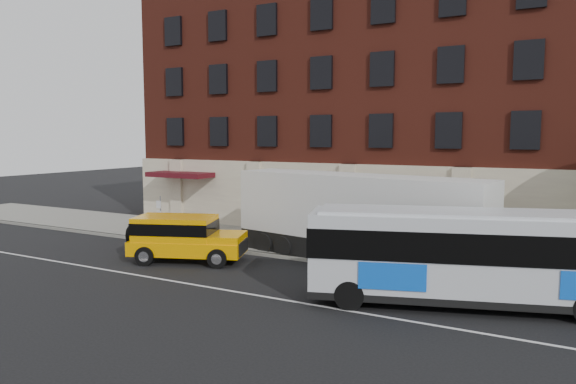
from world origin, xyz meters
The scene contains 9 objects.
ground centered at (0.00, 0.00, 0.00)m, with size 120.00×120.00×0.00m, color black.
sidewalk centered at (0.00, 9.00, 0.07)m, with size 60.00×6.00×0.15m, color gray.
kerb centered at (0.00, 6.00, 0.07)m, with size 60.00×0.25×0.15m, color gray.
lane_line centered at (0.00, 0.50, 0.01)m, with size 60.00×0.12×0.01m, color silver.
building centered at (-0.01, 16.92, 7.58)m, with size 30.00×12.10×15.00m.
sign_pole centered at (-8.50, 6.15, 1.45)m, with size 0.30×0.20×2.50m.
city_bus centered at (8.55, 3.04, 1.78)m, with size 11.99×5.96×3.23m.
yellow_suv centered at (-4.61, 3.33, 1.18)m, with size 5.52×3.77×2.06m.
shipping_container centered at (2.42, 6.82, 1.96)m, with size 12.15×4.45×3.97m.
Camera 1 is at (10.96, -15.19, 5.69)m, focal length 33.12 mm.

